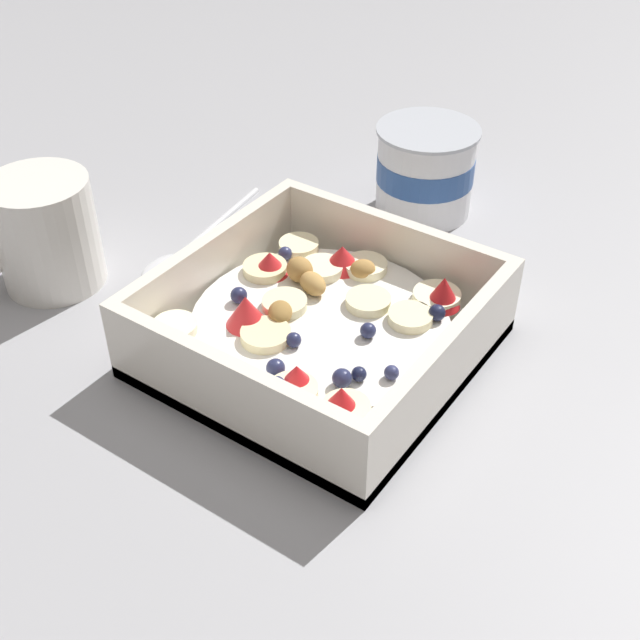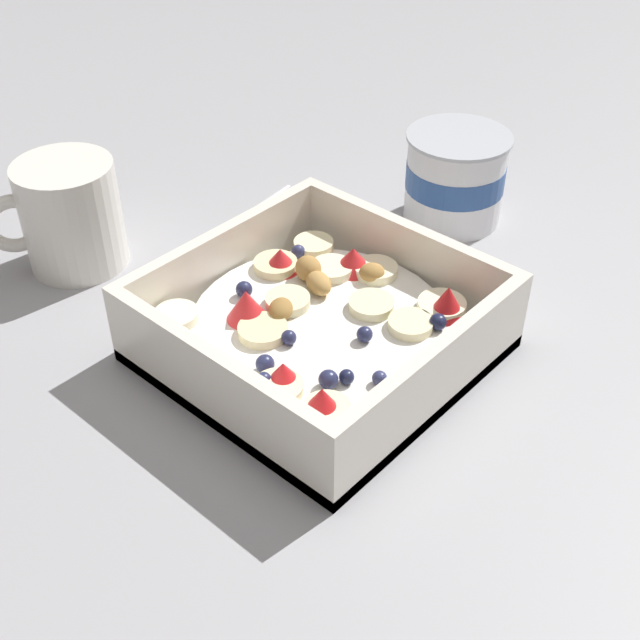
{
  "view_description": "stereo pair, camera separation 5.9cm",
  "coord_description": "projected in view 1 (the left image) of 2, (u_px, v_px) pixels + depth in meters",
  "views": [
    {
      "loc": [
        0.24,
        -0.36,
        0.39
      ],
      "look_at": [
        -0.02,
        0.02,
        0.03
      ],
      "focal_mm": 46.59,
      "sensor_mm": 36.0,
      "label": 1
    },
    {
      "loc": [
        0.29,
        -0.33,
        0.39
      ],
      "look_at": [
        -0.02,
        0.02,
        0.03
      ],
      "focal_mm": 46.59,
      "sensor_mm": 36.0,
      "label": 2
    }
  ],
  "objects": [
    {
      "name": "fruit_bowl",
      "position": [
        320.0,
        328.0,
        0.59
      ],
      "size": [
        0.21,
        0.21,
        0.06
      ],
      "color": "white",
      "rests_on": "ground"
    },
    {
      "name": "spoon",
      "position": [
        182.0,
        250.0,
        0.7
      ],
      "size": [
        0.04,
        0.17,
        0.01
      ],
      "color": "silver",
      "rests_on": "ground"
    },
    {
      "name": "ground_plane",
      "position": [
        329.0,
        373.0,
        0.59
      ],
      "size": [
        2.4,
        2.4,
        0.0
      ],
      "primitive_type": "plane",
      "color": "#9E9EA3"
    },
    {
      "name": "yogurt_cup",
      "position": [
        425.0,
        170.0,
        0.74
      ],
      "size": [
        0.09,
        0.09,
        0.08
      ],
      "color": "white",
      "rests_on": "ground"
    },
    {
      "name": "coffee_mug",
      "position": [
        44.0,
        233.0,
        0.65
      ],
      "size": [
        0.08,
        0.1,
        0.09
      ],
      "color": "white",
      "rests_on": "ground"
    }
  ]
}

